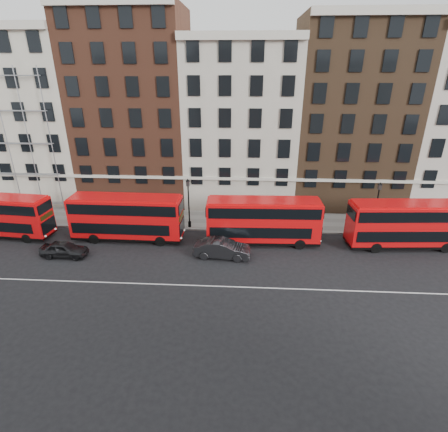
# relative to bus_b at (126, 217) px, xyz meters

# --- Properties ---
(ground) EXTENTS (120.00, 120.00, 0.00)m
(ground) POSITION_rel_bus_b_xyz_m (10.79, -5.55, -2.43)
(ground) COLOR black
(ground) RESTS_ON ground
(pavement) EXTENTS (80.00, 5.00, 0.15)m
(pavement) POSITION_rel_bus_b_xyz_m (10.79, 4.95, -2.35)
(pavement) COLOR gray
(pavement) RESTS_ON ground
(kerb) EXTENTS (80.00, 0.30, 0.16)m
(kerb) POSITION_rel_bus_b_xyz_m (10.79, 2.45, -2.35)
(kerb) COLOR gray
(kerb) RESTS_ON ground
(road_centre_line) EXTENTS (70.00, 0.12, 0.01)m
(road_centre_line) POSITION_rel_bus_b_xyz_m (10.79, -7.55, -2.42)
(road_centre_line) COLOR white
(road_centre_line) RESTS_ON ground
(building_terrace) EXTENTS (64.00, 11.95, 22.00)m
(building_terrace) POSITION_rel_bus_b_xyz_m (10.48, 12.33, 7.81)
(building_terrace) COLOR #B4AE9B
(building_terrace) RESTS_ON ground
(bus_b) EXTENTS (10.82, 2.78, 4.53)m
(bus_b) POSITION_rel_bus_b_xyz_m (0.00, 0.00, 0.00)
(bus_b) COLOR red
(bus_b) RESTS_ON ground
(bus_c) EXTENTS (10.80, 2.90, 4.51)m
(bus_c) POSITION_rel_bus_b_xyz_m (13.21, -0.00, -0.01)
(bus_c) COLOR red
(bus_c) RESTS_ON ground
(bus_d) EXTENTS (10.86, 3.28, 4.50)m
(bus_d) POSITION_rel_bus_b_xyz_m (26.55, -0.00, -0.01)
(bus_d) COLOR red
(bus_d) RESTS_ON ground
(car_rear) EXTENTS (4.21, 1.76, 1.42)m
(car_rear) POSITION_rel_bus_b_xyz_m (-4.74, -3.68, -1.72)
(car_rear) COLOR black
(car_rear) RESTS_ON ground
(car_front) EXTENTS (5.20, 2.17, 1.67)m
(car_front) POSITION_rel_bus_b_xyz_m (9.51, -2.93, -1.59)
(car_front) COLOR black
(car_front) RESTS_ON ground
(lamp_post_left) EXTENTS (0.44, 0.44, 5.33)m
(lamp_post_left) POSITION_rel_bus_b_xyz_m (5.68, 2.93, 0.65)
(lamp_post_left) COLOR black
(lamp_post_left) RESTS_ON pavement
(lamp_post_right) EXTENTS (0.44, 0.44, 5.33)m
(lamp_post_right) POSITION_rel_bus_b_xyz_m (24.69, 2.97, 0.65)
(lamp_post_right) COLOR black
(lamp_post_right) RESTS_ON pavement
(iron_railings) EXTENTS (6.60, 0.06, 1.00)m
(iron_railings) POSITION_rel_bus_b_xyz_m (10.79, 7.15, -1.78)
(iron_railings) COLOR black
(iron_railings) RESTS_ON pavement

